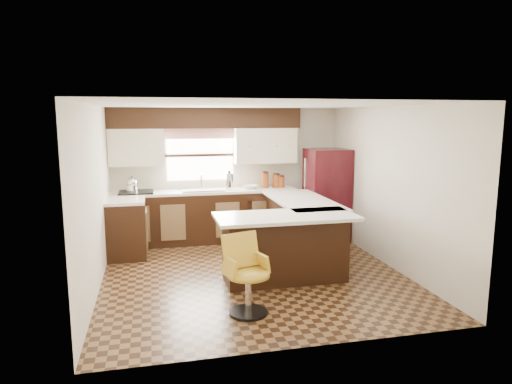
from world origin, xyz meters
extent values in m
plane|color=#49301A|center=(0.00, 0.00, 0.00)|extent=(4.40, 4.40, 0.00)
plane|color=silver|center=(0.00, 0.00, 2.40)|extent=(4.40, 4.40, 0.00)
plane|color=beige|center=(0.00, 2.20, 1.20)|extent=(4.40, 0.00, 4.40)
plane|color=beige|center=(0.00, -2.20, 1.20)|extent=(4.40, 0.00, 4.40)
plane|color=beige|center=(-2.10, 0.00, 1.20)|extent=(0.00, 4.40, 4.40)
plane|color=beige|center=(2.10, 0.00, 1.20)|extent=(0.00, 4.40, 4.40)
cube|color=black|center=(-0.45, 1.90, 0.45)|extent=(3.30, 0.60, 0.90)
cube|color=black|center=(-1.80, 1.25, 0.45)|extent=(0.60, 0.70, 0.90)
cube|color=silver|center=(-0.45, 1.90, 0.92)|extent=(3.30, 0.60, 0.04)
cube|color=silver|center=(-1.80, 1.25, 0.92)|extent=(0.60, 0.70, 0.04)
cube|color=black|center=(-0.40, 2.03, 2.22)|extent=(3.40, 0.35, 0.36)
cube|color=beige|center=(-1.62, 2.03, 1.72)|extent=(0.94, 0.35, 0.64)
cube|color=beige|center=(0.68, 2.03, 1.72)|extent=(1.14, 0.35, 0.64)
cube|color=white|center=(-0.50, 2.18, 1.55)|extent=(1.20, 0.02, 0.90)
cube|color=#D19B93|center=(-0.50, 2.14, 1.94)|extent=(1.30, 0.06, 0.18)
cube|color=#B2B2B7|center=(-0.50, 1.88, 0.96)|extent=(0.75, 0.45, 0.03)
cube|color=black|center=(0.55, 1.61, 0.43)|extent=(0.58, 0.03, 0.78)
cube|color=black|center=(-1.65, 1.88, 0.96)|extent=(0.58, 0.50, 0.02)
cube|color=black|center=(0.90, 0.62, 0.45)|extent=(0.60, 1.95, 0.90)
cube|color=black|center=(0.38, -0.35, 0.45)|extent=(1.65, 0.60, 0.90)
cube|color=silver|center=(0.95, 0.62, 0.92)|extent=(0.84, 1.95, 0.04)
cube|color=silver|center=(0.35, -0.44, 0.92)|extent=(1.89, 0.84, 0.04)
cube|color=#35080E|center=(1.72, 1.54, 0.84)|extent=(0.72, 0.69, 1.67)
cylinder|color=silver|center=(-0.01, 1.90, 1.10)|extent=(0.15, 0.15, 0.30)
imported|color=white|center=(0.37, 1.90, 0.98)|extent=(0.34, 0.34, 0.07)
cylinder|color=brown|center=(0.65, 1.92, 1.08)|extent=(0.14, 0.14, 0.27)
cylinder|color=brown|center=(0.87, 1.92, 1.06)|extent=(0.14, 0.14, 0.23)
cylinder|color=brown|center=(0.96, 1.92, 1.04)|extent=(0.14, 0.14, 0.20)
camera|label=1|loc=(-1.37, -6.16, 2.24)|focal=32.00mm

